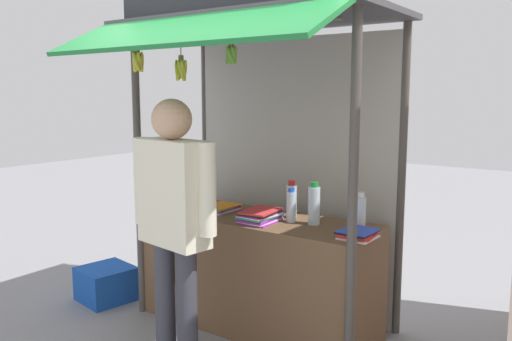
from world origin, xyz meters
TOP-DOWN VIEW (x-y plane):
  - ground_plane at (0.00, 0.00)m, footprint 20.00×20.00m
  - stall_counter at (0.00, 0.00)m, footprint 1.84×0.62m
  - stall_structure at (0.00, 0.14)m, footprint 2.04×1.55m
  - water_bottle_far_right at (0.79, 0.10)m, footprint 0.07×0.07m
  - water_bottle_right at (0.23, 0.13)m, footprint 0.08×0.08m
  - water_bottle_front_right at (0.30, 0.02)m, footprint 0.07×0.07m
  - water_bottle_center at (0.46, 0.05)m, footprint 0.08×0.08m
  - water_bottle_mid_right at (-0.64, 0.02)m, footprint 0.07×0.07m
  - water_bottle_front_left at (-0.63, 0.25)m, footprint 0.06×0.06m
  - magazine_stack_mid_left at (-0.36, 0.01)m, footprint 0.25×0.29m
  - magazine_stack_left at (-0.61, -0.20)m, footprint 0.25×0.29m
  - magazine_stack_rear_center at (0.12, -0.11)m, footprint 0.24×0.33m
  - magazine_stack_back_right at (0.86, -0.09)m, footprint 0.24×0.26m
  - banana_bunch_rightmost at (0.10, -0.41)m, footprint 0.09×0.09m
  - banana_bunch_inner_left at (-0.35, -0.41)m, footprint 0.10×0.11m
  - banana_bunch_leftmost at (-0.78, -0.41)m, footprint 0.11×0.11m
  - vendor_person at (-0.05, -0.81)m, footprint 0.66×0.28m
  - plastic_crate at (-1.35, -0.33)m, footprint 0.48×0.48m

SIDE VIEW (x-z plane):
  - ground_plane at x=0.00m, z-range 0.00..0.00m
  - plastic_crate at x=-1.35m, z-range 0.00..0.29m
  - stall_counter at x=0.00m, z-range 0.00..0.86m
  - magazine_stack_mid_left at x=-0.36m, z-range 0.86..0.90m
  - magazine_stack_back_right at x=0.86m, z-range 0.86..0.91m
  - magazine_stack_left at x=-0.61m, z-range 0.86..0.92m
  - magazine_stack_rear_center at x=0.12m, z-range 0.86..0.95m
  - water_bottle_front_left at x=-0.63m, z-range 0.85..1.08m
  - water_bottle_mid_right at x=-0.64m, z-range 0.85..1.08m
  - water_bottle_front_right at x=0.30m, z-range 0.85..1.10m
  - water_bottle_far_right at x=0.79m, z-range 0.85..1.11m
  - water_bottle_right at x=0.23m, z-range 0.85..1.13m
  - water_bottle_center at x=0.46m, z-range 0.85..1.15m
  - vendor_person at x=-0.05m, z-range 0.18..1.92m
  - stall_structure at x=0.00m, z-range 0.28..2.93m
  - banana_bunch_inner_left at x=-0.35m, z-range 1.78..2.09m
  - banana_bunch_leftmost at x=-0.78m, z-range 1.88..2.13m
  - banana_bunch_rightmost at x=0.10m, z-range 1.91..2.13m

